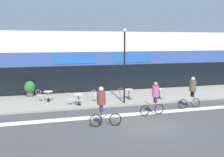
# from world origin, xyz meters

# --- Properties ---
(ground_plane) EXTENTS (120.00, 120.00, 0.00)m
(ground_plane) POSITION_xyz_m (0.00, 0.00, 0.00)
(ground_plane) COLOR #424244
(sidewalk_slab) EXTENTS (40.00, 5.50, 0.12)m
(sidewalk_slab) POSITION_xyz_m (0.00, 7.25, 0.06)
(sidewalk_slab) COLOR gray
(sidewalk_slab) RESTS_ON ground
(storefront_facade) EXTENTS (40.00, 4.06, 5.52)m
(storefront_facade) POSITION_xyz_m (0.00, 11.96, 2.75)
(storefront_facade) COLOR silver
(storefront_facade) RESTS_ON ground
(bike_lane_stripe) EXTENTS (36.00, 0.70, 0.01)m
(bike_lane_stripe) POSITION_xyz_m (0.00, 2.42, 0.00)
(bike_lane_stripe) COLOR silver
(bike_lane_stripe) RESTS_ON ground
(bistro_table_0) EXTENTS (0.71, 0.71, 0.75)m
(bistro_table_0) POSITION_xyz_m (-5.12, 7.26, 0.65)
(bistro_table_0) COLOR black
(bistro_table_0) RESTS_ON sidewalk_slab
(bistro_table_1) EXTENTS (0.70, 0.70, 0.75)m
(bistro_table_1) POSITION_xyz_m (-3.09, 5.51, 0.66)
(bistro_table_1) COLOR black
(bistro_table_1) RESTS_ON sidewalk_slab
(bistro_table_2) EXTENTS (0.61, 0.61, 0.71)m
(bistro_table_2) POSITION_xyz_m (-1.12, 6.10, 0.62)
(bistro_table_2) COLOR black
(bistro_table_2) RESTS_ON sidewalk_slab
(bistro_table_3) EXTENTS (0.66, 0.66, 0.76)m
(bistro_table_3) POSITION_xyz_m (1.09, 6.33, 0.66)
(bistro_table_3) COLOR black
(bistro_table_3) RESTS_ON sidewalk_slab
(bistro_table_4) EXTENTS (0.78, 0.78, 0.75)m
(bistro_table_4) POSITION_xyz_m (3.52, 5.89, 0.66)
(bistro_table_4) COLOR black
(bistro_table_4) RESTS_ON sidewalk_slab
(cafe_chair_0_near) EXTENTS (0.43, 0.59, 0.90)m
(cafe_chair_0_near) POSITION_xyz_m (-5.12, 6.63, 0.64)
(cafe_chair_0_near) COLOR #B7B2AD
(cafe_chair_0_near) RESTS_ON sidewalk_slab
(cafe_chair_0_side) EXTENTS (0.60, 0.46, 0.90)m
(cafe_chair_0_side) POSITION_xyz_m (-5.74, 7.27, 0.64)
(cafe_chair_0_side) COLOR #B7B2AD
(cafe_chair_0_side) RESTS_ON sidewalk_slab
(cafe_chair_1_near) EXTENTS (0.43, 0.59, 0.90)m
(cafe_chair_1_near) POSITION_xyz_m (-3.10, 4.88, 0.64)
(cafe_chair_1_near) COLOR #B7B2AD
(cafe_chair_1_near) RESTS_ON sidewalk_slab
(cafe_chair_1_side) EXTENTS (0.58, 0.42, 0.90)m
(cafe_chair_1_side) POSITION_xyz_m (-3.72, 5.51, 0.64)
(cafe_chair_1_side) COLOR #B7B2AD
(cafe_chair_1_side) RESTS_ON sidewalk_slab
(cafe_chair_2_near) EXTENTS (0.41, 0.58, 0.90)m
(cafe_chair_2_near) POSITION_xyz_m (-1.12, 5.48, 0.64)
(cafe_chair_2_near) COLOR #B7B2AD
(cafe_chair_2_near) RESTS_ON sidewalk_slab
(cafe_chair_2_side) EXTENTS (0.60, 0.45, 0.90)m
(cafe_chair_2_side) POSITION_xyz_m (-1.74, 6.09, 0.64)
(cafe_chair_2_side) COLOR #B7B2AD
(cafe_chair_2_side) RESTS_ON sidewalk_slab
(cafe_chair_3_near) EXTENTS (0.42, 0.58, 0.90)m
(cafe_chair_3_near) POSITION_xyz_m (1.10, 5.70, 0.64)
(cafe_chair_3_near) COLOR #B7B2AD
(cafe_chair_3_near) RESTS_ON sidewalk_slab
(cafe_chair_3_side) EXTENTS (0.58, 0.42, 0.90)m
(cafe_chair_3_side) POSITION_xyz_m (0.47, 6.33, 0.64)
(cafe_chair_3_side) COLOR #B7B2AD
(cafe_chair_3_side) RESTS_ON sidewalk_slab
(cafe_chair_4_near) EXTENTS (0.45, 0.60, 0.90)m
(cafe_chair_4_near) POSITION_xyz_m (3.51, 5.27, 0.64)
(cafe_chair_4_near) COLOR #B7B2AD
(cafe_chair_4_near) RESTS_ON sidewalk_slab
(planter_pot) EXTENTS (0.88, 0.88, 1.30)m
(planter_pot) POSITION_xyz_m (-6.51, 9.30, 0.82)
(planter_pot) COLOR #4C4C51
(planter_pot) RESTS_ON sidewalk_slab
(lamp_post) EXTENTS (0.26, 0.26, 5.42)m
(lamp_post) POSITION_xyz_m (0.26, 5.00, 3.23)
(lamp_post) COLOR black
(lamp_post) RESTS_ON sidewalk_slab
(cyclist_0) EXTENTS (1.70, 0.53, 2.12)m
(cyclist_0) POSITION_xyz_m (1.26, 1.95, 1.25)
(cyclist_0) COLOR black
(cyclist_0) RESTS_ON ground
(cyclist_1) EXTENTS (1.79, 0.55, 2.23)m
(cyclist_1) POSITION_xyz_m (-2.49, 0.59, 1.31)
(cyclist_1) COLOR black
(cyclist_1) RESTS_ON ground
(cyclist_2) EXTENTS (1.72, 0.50, 2.20)m
(cyclist_2) POSITION_xyz_m (4.50, 2.81, 1.31)
(cyclist_2) COLOR black
(cyclist_2) RESTS_ON ground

